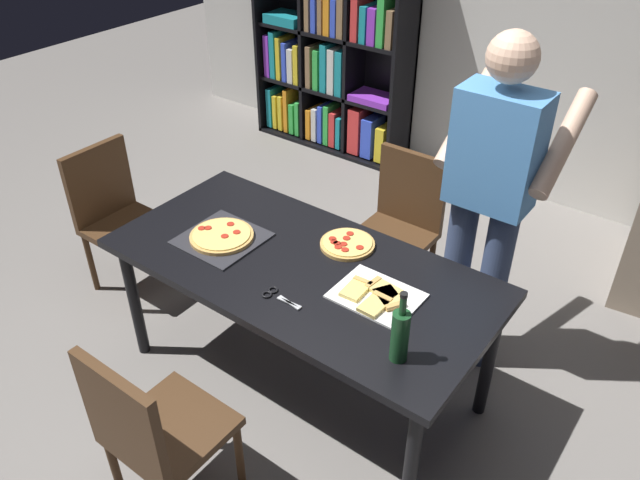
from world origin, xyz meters
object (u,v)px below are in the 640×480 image
dining_table (301,276)px  chair_left_end (116,211)px  wine_bottle (400,335)px  chair_near_camera (151,430)px  chair_far_side (401,220)px  kitchen_scissors (277,296)px  bookshelf (335,39)px  pepperoni_pizza_on_tray (222,237)px  second_pizza_plain (347,244)px  person_serving_pizza (490,192)px

dining_table → chair_left_end: chair_left_end is taller
chair_left_end → wine_bottle: 2.11m
chair_near_camera → chair_far_side: same height
dining_table → kitchen_scissors: 0.27m
bookshelf → wine_bottle: bookshelf is taller
chair_far_side → pepperoni_pizza_on_tray: bearing=-113.1°
chair_far_side → bookshelf: 2.13m
chair_far_side → wine_bottle: wine_bottle is taller
chair_near_camera → bookshelf: 3.65m
chair_far_side → second_pizza_plain: 0.73m
dining_table → wine_bottle: (0.67, -0.25, 0.19)m
kitchen_scissors → dining_table: bearing=105.0°
chair_near_camera → kitchen_scissors: bearing=84.4°
chair_left_end → pepperoni_pizza_on_tray: size_ratio=2.44×
dining_table → chair_near_camera: chair_near_camera is taller
bookshelf → second_pizza_plain: (1.60, -2.12, -0.16)m
bookshelf → kitchen_scissors: bearing=-58.9°
person_serving_pizza → pepperoni_pizza_on_tray: size_ratio=4.75×
chair_near_camera → person_serving_pizza: 1.80m
wine_bottle → kitchen_scissors: bearing=-180.0°
chair_far_side → wine_bottle: (0.67, -1.17, 0.36)m
chair_left_end → wine_bottle: (2.06, -0.25, 0.36)m
bookshelf → second_pizza_plain: size_ratio=7.44×
chair_near_camera → chair_far_side: bearing=90.0°
chair_left_end → pepperoni_pizza_on_tray: (0.97, -0.07, 0.25)m
chair_far_side → second_pizza_plain: size_ratio=3.43×
chair_left_end → second_pizza_plain: size_ratio=3.43×
kitchen_scissors → second_pizza_plain: second_pizza_plain is taller
person_serving_pizza → wine_bottle: 0.96m
kitchen_scissors → second_pizza_plain: bearing=87.2°
wine_bottle → person_serving_pizza: bearing=95.6°
dining_table → pepperoni_pizza_on_tray: bearing=-170.3°
wine_bottle → second_pizza_plain: 0.76m
dining_table → bookshelf: size_ratio=0.93×
chair_far_side → person_serving_pizza: person_serving_pizza is taller
chair_far_side → person_serving_pizza: 0.78m
dining_table → second_pizza_plain: size_ratio=6.94×
chair_far_side → second_pizza_plain: (0.09, -0.68, 0.25)m
chair_far_side → bookshelf: size_ratio=0.46×
chair_far_side → wine_bottle: size_ratio=2.85×
kitchen_scissors → wine_bottle: bearing=0.0°
pepperoni_pizza_on_tray → dining_table: bearing=9.7°
dining_table → kitchen_scissors: kitchen_scissors is taller
dining_table → chair_far_side: chair_far_side is taller
chair_near_camera → second_pizza_plain: (0.09, 1.17, 0.25)m
wine_bottle → bookshelf: bearing=129.8°
second_pizza_plain → pepperoni_pizza_on_tray: bearing=-148.4°
chair_far_side → pepperoni_pizza_on_tray: 1.11m
pepperoni_pizza_on_tray → chair_left_end: bearing=175.7°
dining_table → second_pizza_plain: second_pizza_plain is taller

